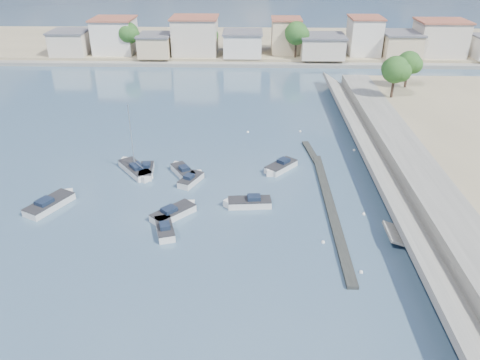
{
  "coord_description": "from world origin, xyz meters",
  "views": [
    {
      "loc": [
        -1.64,
        -33.58,
        26.48
      ],
      "look_at": [
        -2.93,
        13.81,
        1.4
      ],
      "focal_mm": 35.0,
      "sensor_mm": 36.0,
      "label": 1
    }
  ],
  "objects_px": {
    "motorboat_g": "(146,172)",
    "motorboat_h": "(175,212)",
    "motorboat_b": "(192,180)",
    "sailboat": "(134,168)",
    "motorboat_f": "(182,171)",
    "motorboat_c": "(247,203)",
    "motorboat_e": "(52,203)",
    "motorboat_a": "(164,228)",
    "motorboat_d": "(280,167)"
  },
  "relations": [
    {
      "from": "motorboat_c",
      "to": "motorboat_b",
      "type": "bearing_deg",
      "value": 141.67
    },
    {
      "from": "motorboat_d",
      "to": "sailboat",
      "type": "distance_m",
      "value": 18.29
    },
    {
      "from": "motorboat_a",
      "to": "motorboat_b",
      "type": "bearing_deg",
      "value": 81.83
    },
    {
      "from": "motorboat_c",
      "to": "motorboat_g",
      "type": "distance_m",
      "value": 14.46
    },
    {
      "from": "motorboat_a",
      "to": "motorboat_b",
      "type": "height_order",
      "value": "same"
    },
    {
      "from": "motorboat_e",
      "to": "motorboat_f",
      "type": "bearing_deg",
      "value": 31.86
    },
    {
      "from": "motorboat_g",
      "to": "sailboat",
      "type": "xyz_separation_m",
      "value": [
        -1.72,
        0.93,
        0.04
      ]
    },
    {
      "from": "motorboat_d",
      "to": "motorboat_e",
      "type": "height_order",
      "value": "same"
    },
    {
      "from": "motorboat_e",
      "to": "sailboat",
      "type": "xyz_separation_m",
      "value": [
        7.07,
        8.72,
        0.04
      ]
    },
    {
      "from": "motorboat_f",
      "to": "sailboat",
      "type": "xyz_separation_m",
      "value": [
        -6.14,
        0.51,
        0.04
      ]
    },
    {
      "from": "motorboat_a",
      "to": "motorboat_h",
      "type": "xyz_separation_m",
      "value": [
        0.62,
        2.99,
        -0.0
      ]
    },
    {
      "from": "motorboat_b",
      "to": "motorboat_f",
      "type": "height_order",
      "value": "same"
    },
    {
      "from": "motorboat_f",
      "to": "motorboat_a",
      "type": "bearing_deg",
      "value": -90.25
    },
    {
      "from": "motorboat_g",
      "to": "sailboat",
      "type": "relative_size",
      "value": 0.52
    },
    {
      "from": "motorboat_d",
      "to": "motorboat_a",
      "type": "bearing_deg",
      "value": -130.96
    },
    {
      "from": "motorboat_f",
      "to": "motorboat_g",
      "type": "distance_m",
      "value": 4.44
    },
    {
      "from": "motorboat_e",
      "to": "motorboat_g",
      "type": "bearing_deg",
      "value": 41.53
    },
    {
      "from": "motorboat_b",
      "to": "motorboat_e",
      "type": "relative_size",
      "value": 0.69
    },
    {
      "from": "motorboat_b",
      "to": "motorboat_h",
      "type": "height_order",
      "value": "same"
    },
    {
      "from": "motorboat_g",
      "to": "motorboat_h",
      "type": "bearing_deg",
      "value": -61.79
    },
    {
      "from": "motorboat_c",
      "to": "motorboat_d",
      "type": "xyz_separation_m",
      "value": [
        3.98,
        8.89,
        -0.0
      ]
    },
    {
      "from": "motorboat_a",
      "to": "motorboat_g",
      "type": "distance_m",
      "value": 13.03
    },
    {
      "from": "motorboat_b",
      "to": "motorboat_c",
      "type": "height_order",
      "value": "same"
    },
    {
      "from": "motorboat_d",
      "to": "sailboat",
      "type": "height_order",
      "value": "sailboat"
    },
    {
      "from": "motorboat_a",
      "to": "sailboat",
      "type": "distance_m",
      "value": 14.55
    },
    {
      "from": "motorboat_b",
      "to": "motorboat_e",
      "type": "distance_m",
      "value": 15.83
    },
    {
      "from": "motorboat_b",
      "to": "motorboat_h",
      "type": "relative_size",
      "value": 0.85
    },
    {
      "from": "motorboat_d",
      "to": "motorboat_c",
      "type": "bearing_deg",
      "value": -114.09
    },
    {
      "from": "motorboat_g",
      "to": "motorboat_h",
      "type": "height_order",
      "value": "same"
    },
    {
      "from": "motorboat_b",
      "to": "motorboat_c",
      "type": "relative_size",
      "value": 0.78
    },
    {
      "from": "motorboat_d",
      "to": "motorboat_g",
      "type": "height_order",
      "value": "same"
    },
    {
      "from": "motorboat_a",
      "to": "sailboat",
      "type": "xyz_separation_m",
      "value": [
        -6.08,
        13.22,
        0.04
      ]
    },
    {
      "from": "motorboat_g",
      "to": "sailboat",
      "type": "distance_m",
      "value": 1.96
    },
    {
      "from": "motorboat_c",
      "to": "sailboat",
      "type": "distance_m",
      "value": 16.41
    },
    {
      "from": "motorboat_e",
      "to": "motorboat_g",
      "type": "height_order",
      "value": "same"
    },
    {
      "from": "motorboat_d",
      "to": "motorboat_f",
      "type": "distance_m",
      "value": 12.22
    },
    {
      "from": "motorboat_a",
      "to": "motorboat_g",
      "type": "height_order",
      "value": "same"
    },
    {
      "from": "motorboat_b",
      "to": "motorboat_a",
      "type": "bearing_deg",
      "value": -98.17
    },
    {
      "from": "motorboat_a",
      "to": "motorboat_e",
      "type": "xyz_separation_m",
      "value": [
        -13.15,
        4.5,
        -0.0
      ]
    },
    {
      "from": "motorboat_d",
      "to": "motorboat_h",
      "type": "xyz_separation_m",
      "value": [
        -11.57,
        -11.06,
        0.0
      ]
    },
    {
      "from": "motorboat_g",
      "to": "motorboat_h",
      "type": "xyz_separation_m",
      "value": [
        4.98,
        -9.29,
        -0.0
      ]
    },
    {
      "from": "motorboat_a",
      "to": "motorboat_h",
      "type": "height_order",
      "value": "same"
    },
    {
      "from": "motorboat_a",
      "to": "motorboat_d",
      "type": "bearing_deg",
      "value": 49.04
    },
    {
      "from": "motorboat_c",
      "to": "motorboat_e",
      "type": "relative_size",
      "value": 0.89
    },
    {
      "from": "motorboat_c",
      "to": "motorboat_e",
      "type": "distance_m",
      "value": 21.38
    },
    {
      "from": "motorboat_b",
      "to": "sailboat",
      "type": "bearing_deg",
      "value": 160.08
    },
    {
      "from": "motorboat_e",
      "to": "motorboat_f",
      "type": "distance_m",
      "value": 15.55
    },
    {
      "from": "motorboat_c",
      "to": "motorboat_g",
      "type": "relative_size",
      "value": 1.14
    },
    {
      "from": "motorboat_c",
      "to": "motorboat_h",
      "type": "height_order",
      "value": "same"
    },
    {
      "from": "motorboat_e",
      "to": "sailboat",
      "type": "bearing_deg",
      "value": 50.95
    }
  ]
}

